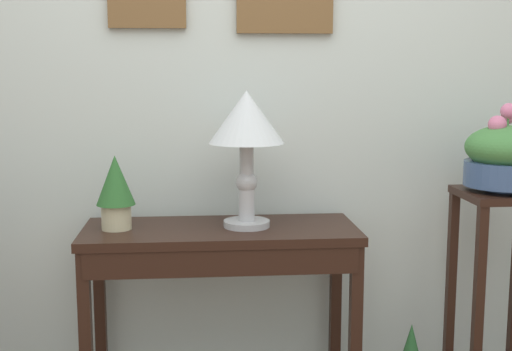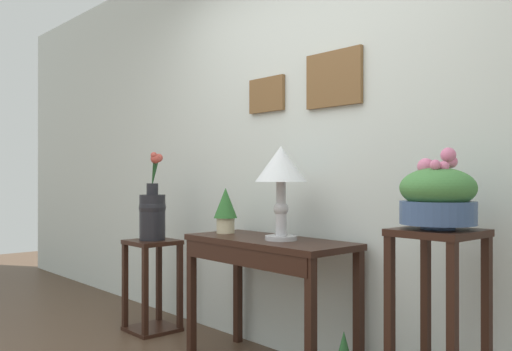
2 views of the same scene
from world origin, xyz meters
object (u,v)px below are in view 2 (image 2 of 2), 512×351
object	(u,v)px
table_lamp	(281,171)
potted_plant_on_console	(226,208)
console_table	(265,258)
pedestal_stand_right	(438,336)
planter_bowl_wide_right	(438,196)
pedestal_stand_left	(152,286)
flower_vase_tall_left	(153,210)

from	to	relation	value
table_lamp	potted_plant_on_console	bearing A→B (deg)	179.86
console_table	potted_plant_on_console	xyz separation A→B (m)	(-0.40, 0.03, 0.27)
console_table	pedestal_stand_right	distance (m)	1.12
console_table	pedestal_stand_right	bearing A→B (deg)	-2.36
planter_bowl_wide_right	pedestal_stand_left	bearing A→B (deg)	-179.09
potted_plant_on_console	planter_bowl_wide_right	world-z (taller)	planter_bowl_wide_right
flower_vase_tall_left	pedestal_stand_right	world-z (taller)	flower_vase_tall_left
table_lamp	potted_plant_on_console	distance (m)	0.55
potted_plant_on_console	pedestal_stand_left	size ratio (longest dim) A/B	0.44
flower_vase_tall_left	planter_bowl_wide_right	bearing A→B (deg)	0.89
table_lamp	planter_bowl_wide_right	distance (m)	1.01
table_lamp	pedestal_stand_right	world-z (taller)	table_lamp
potted_plant_on_console	pedestal_stand_right	bearing A→B (deg)	-2.68
pedestal_stand_left	flower_vase_tall_left	distance (m)	0.54
potted_plant_on_console	flower_vase_tall_left	world-z (taller)	flower_vase_tall_left
pedestal_stand_right	table_lamp	bearing A→B (deg)	176.05
console_table	flower_vase_tall_left	xyz separation A→B (m)	(-1.11, -0.08, 0.23)
pedestal_stand_left	pedestal_stand_right	bearing A→B (deg)	0.90
flower_vase_tall_left	potted_plant_on_console	bearing A→B (deg)	8.43
potted_plant_on_console	console_table	bearing A→B (deg)	-3.59
pedestal_stand_left	pedestal_stand_right	world-z (taller)	pedestal_stand_right
pedestal_stand_left	planter_bowl_wide_right	world-z (taller)	planter_bowl_wide_right
table_lamp	pedestal_stand_left	world-z (taller)	table_lamp
flower_vase_tall_left	pedestal_stand_right	size ratio (longest dim) A/B	0.71
potted_plant_on_console	planter_bowl_wide_right	bearing A→B (deg)	-2.67
pedestal_stand_right	planter_bowl_wide_right	xyz separation A→B (m)	(-0.00, 0.00, 0.58)
pedestal_stand_left	potted_plant_on_console	bearing A→B (deg)	8.46
table_lamp	pedestal_stand_left	xyz separation A→B (m)	(-1.21, -0.10, -0.81)
console_table	pedestal_stand_right	world-z (taller)	pedestal_stand_right
console_table	potted_plant_on_console	size ratio (longest dim) A/B	3.71
console_table	pedestal_stand_left	distance (m)	1.15
console_table	flower_vase_tall_left	world-z (taller)	flower_vase_tall_left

